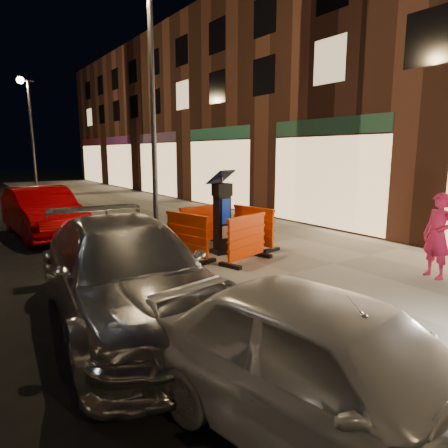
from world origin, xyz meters
TOP-DOWN VIEW (x-y plane):
  - ground_plane at (0.00, 0.00)m, footprint 120.00×120.00m
  - sidewalk at (3.00, 0.00)m, footprint 6.00×60.00m
  - kerb at (0.00, 0.00)m, footprint 0.30×60.00m
  - parking_kiosk at (1.54, 2.15)m, footprint 0.69×0.69m
  - barrier_front at (1.54, 1.20)m, footprint 1.43×0.90m
  - barrier_back at (1.54, 3.10)m, footprint 1.39×0.73m
  - barrier_kerbside at (0.59, 2.15)m, footprint 0.84×1.42m
  - barrier_bldgside at (2.49, 2.15)m, footprint 0.76×1.40m
  - car_silver at (-1.63, 0.07)m, footprint 2.70×5.41m
  - car_white at (-1.17, -3.50)m, footprint 2.33×4.33m
  - car_red at (-1.42, 7.39)m, footprint 1.80×4.59m
  - man at (3.84, -1.73)m, footprint 0.52×0.67m
  - street_lamp_mid at (0.25, 3.00)m, footprint 0.12×0.12m
  - street_lamp_far at (0.25, 18.00)m, footprint 0.12×0.12m

SIDE VIEW (x-z plane):
  - ground_plane at x=0.00m, z-range 0.00..0.00m
  - car_silver at x=-1.63m, z-range -0.75..0.75m
  - car_white at x=-1.17m, z-range -0.70..0.70m
  - car_red at x=-1.42m, z-range -0.74..0.74m
  - sidewalk at x=3.00m, z-range 0.00..0.15m
  - kerb at x=0.00m, z-range 0.00..0.15m
  - barrier_front at x=1.54m, z-range 0.15..1.19m
  - barrier_back at x=1.54m, z-range 0.15..1.19m
  - barrier_kerbside at x=0.59m, z-range 0.15..1.19m
  - barrier_bldgside at x=2.49m, z-range 0.15..1.19m
  - man at x=3.84m, z-range 0.15..1.78m
  - parking_kiosk at x=1.54m, z-range 0.15..2.01m
  - street_lamp_mid at x=0.25m, z-range 0.15..6.15m
  - street_lamp_far at x=0.25m, z-range 0.15..6.15m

